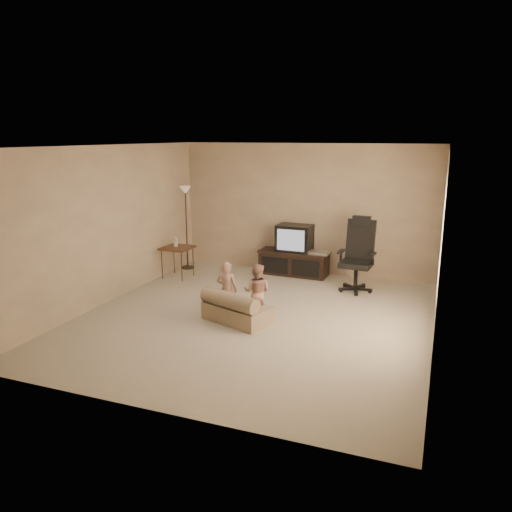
# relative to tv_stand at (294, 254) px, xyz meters

# --- Properties ---
(floor) EXTENTS (5.50, 5.50, 0.00)m
(floor) POSITION_rel_tv_stand_xyz_m (0.13, -2.49, -0.41)
(floor) COLOR #B8AC92
(floor) RESTS_ON ground
(room_shell) EXTENTS (5.50, 5.50, 5.50)m
(room_shell) POSITION_rel_tv_stand_xyz_m (0.13, -2.49, 1.11)
(room_shell) COLOR white
(room_shell) RESTS_ON floor
(tv_stand) EXTENTS (1.38, 0.55, 0.98)m
(tv_stand) POSITION_rel_tv_stand_xyz_m (0.00, 0.00, 0.00)
(tv_stand) COLOR black
(tv_stand) RESTS_ON floor
(office_chair) EXTENTS (0.64, 0.67, 1.29)m
(office_chair) POSITION_rel_tv_stand_xyz_m (1.31, -0.57, 0.06)
(office_chair) COLOR black
(office_chair) RESTS_ON floor
(side_table) EXTENTS (0.55, 0.55, 0.80)m
(side_table) POSITION_rel_tv_stand_xyz_m (-2.02, -0.97, 0.16)
(side_table) COLOR brown
(side_table) RESTS_ON floor
(floor_lamp) EXTENTS (0.26, 0.26, 1.67)m
(floor_lamp) POSITION_rel_tv_stand_xyz_m (-2.17, -0.31, 0.81)
(floor_lamp) COLOR black
(floor_lamp) RESTS_ON floor
(child_sofa) EXTENTS (1.09, 0.83, 0.48)m
(child_sofa) POSITION_rel_tv_stand_xyz_m (-0.08, -2.74, -0.21)
(child_sofa) COLOR tan
(child_sofa) RESTS_ON floor
(toddler_left) EXTENTS (0.34, 0.26, 0.86)m
(toddler_left) POSITION_rel_tv_stand_xyz_m (-0.26, -2.61, 0.02)
(toddler_left) COLOR tan
(toddler_left) RESTS_ON floor
(toddler_right) EXTENTS (0.42, 0.25, 0.84)m
(toddler_right) POSITION_rel_tv_stand_xyz_m (0.18, -2.53, 0.02)
(toddler_right) COLOR tan
(toddler_right) RESTS_ON floor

